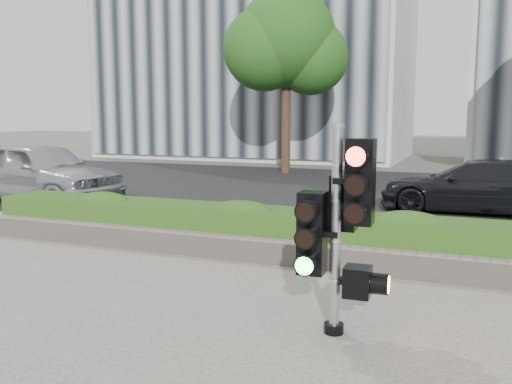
% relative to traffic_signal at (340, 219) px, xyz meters
% --- Properties ---
extents(ground, '(120.00, 120.00, 0.00)m').
position_rel_traffic_signal_xyz_m(ground, '(-1.13, 0.38, -1.21)').
color(ground, '#51514C').
rests_on(ground, ground).
extents(road, '(60.00, 13.00, 0.02)m').
position_rel_traffic_signal_xyz_m(road, '(-1.13, 10.38, -1.20)').
color(road, black).
rests_on(road, ground).
extents(curb, '(60.00, 0.25, 0.12)m').
position_rel_traffic_signal_xyz_m(curb, '(-1.13, 3.53, -1.15)').
color(curb, gray).
rests_on(curb, ground).
extents(stone_wall, '(12.00, 0.32, 0.34)m').
position_rel_traffic_signal_xyz_m(stone_wall, '(-1.13, 2.28, -1.01)').
color(stone_wall, gray).
rests_on(stone_wall, sidewalk).
extents(hedge, '(12.00, 1.00, 0.68)m').
position_rel_traffic_signal_xyz_m(hedge, '(-1.13, 2.93, -0.84)').
color(hedge, '#508027').
rests_on(hedge, sidewalk).
extents(building_left, '(16.00, 9.00, 15.00)m').
position_rel_traffic_signal_xyz_m(building_left, '(-10.13, 23.38, 6.29)').
color(building_left, '#B7B7B2').
rests_on(building_left, ground).
extents(tree_left, '(4.61, 4.03, 7.34)m').
position_rel_traffic_signal_xyz_m(tree_left, '(-5.65, 14.94, 3.83)').
color(tree_left, black).
rests_on(tree_left, ground).
extents(traffic_signal, '(0.74, 0.55, 2.14)m').
position_rel_traffic_signal_xyz_m(traffic_signal, '(0.00, 0.00, 0.00)').
color(traffic_signal, black).
rests_on(traffic_signal, sidewalk).
extents(car_silver, '(4.88, 2.52, 1.59)m').
position_rel_traffic_signal_xyz_m(car_silver, '(-9.10, 5.54, -0.40)').
color(car_silver, '#AFB1B7').
rests_on(car_silver, road).
extents(car_dark, '(4.28, 1.82, 1.23)m').
position_rel_traffic_signal_xyz_m(car_dark, '(1.29, 8.13, -0.58)').
color(car_dark, black).
rests_on(car_dark, road).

